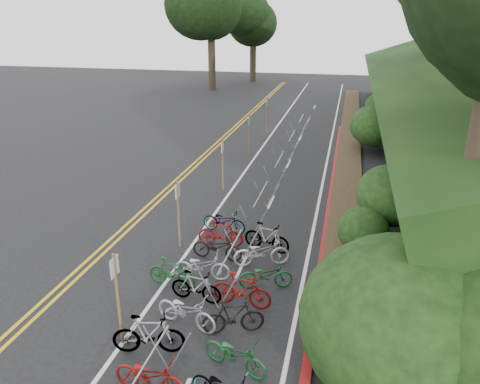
% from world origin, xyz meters
% --- Properties ---
extents(ground, '(120.00, 120.00, 0.00)m').
position_xyz_m(ground, '(0.00, 0.00, 0.00)').
color(ground, black).
rests_on(ground, ground).
extents(road_markings, '(7.47, 80.00, 0.01)m').
position_xyz_m(road_markings, '(0.63, 10.10, 0.00)').
color(road_markings, gold).
rests_on(road_markings, ground).
extents(red_curb, '(0.25, 28.00, 0.10)m').
position_xyz_m(red_curb, '(5.70, 12.00, 0.05)').
color(red_curb, maroon).
rests_on(red_curb, ground).
extents(embankment, '(14.30, 48.14, 9.11)m').
position_xyz_m(embankment, '(12.96, 19.04, 2.57)').
color(embankment, black).
rests_on(embankment, ground).
extents(bike_rack_front, '(1.17, 2.88, 1.23)m').
position_xyz_m(bike_rack_front, '(2.55, -2.45, 0.89)').
color(bike_rack_front, '#9EA0A5').
rests_on(bike_rack_front, ground).
extents(bike_racks_rest, '(1.14, 23.00, 1.17)m').
position_xyz_m(bike_racks_rest, '(3.00, 13.00, 0.85)').
color(bike_racks_rest, '#9EA0A5').
rests_on(bike_racks_rest, ground).
extents(signpost_near, '(0.08, 0.40, 2.56)m').
position_xyz_m(signpost_near, '(0.99, -0.38, 1.46)').
color(signpost_near, brown).
rests_on(signpost_near, ground).
extents(signposts_rest, '(0.08, 18.40, 2.50)m').
position_xyz_m(signposts_rest, '(0.60, 14.00, 1.43)').
color(signposts_rest, brown).
rests_on(signposts_rest, ground).
extents(bike_front, '(0.61, 1.61, 0.95)m').
position_xyz_m(bike_front, '(1.27, 2.46, 0.47)').
color(bike_front, '#144C1E').
rests_on(bike_front, ground).
extents(bike_valet, '(3.33, 11.26, 1.09)m').
position_xyz_m(bike_valet, '(2.92, 1.62, 0.48)').
color(bike_valet, slate).
rests_on(bike_valet, ground).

